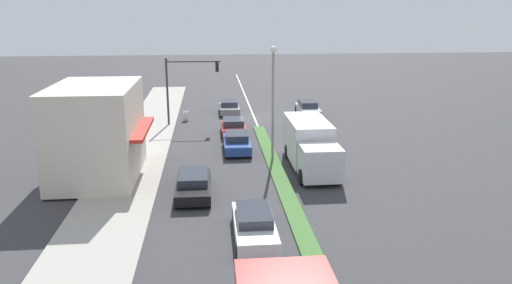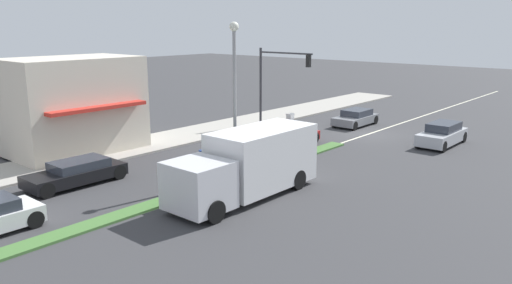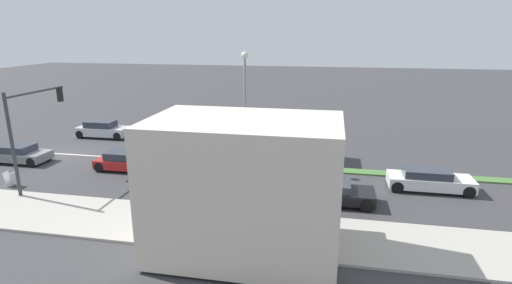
{
  "view_description": "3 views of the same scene",
  "coord_description": "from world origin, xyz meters",
  "px_view_note": "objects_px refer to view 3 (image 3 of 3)",
  "views": [
    {
      "loc": [
        3.99,
        44.57,
        9.85
      ],
      "look_at": [
        1.15,
        14.12,
        1.51
      ],
      "focal_mm": 35.0,
      "sensor_mm": 36.0,
      "label": 1
    },
    {
      "loc": [
        -16.03,
        30.45,
        7.33
      ],
      "look_at": [
        -0.92,
        12.96,
        1.88
      ],
      "focal_mm": 35.0,
      "sensor_mm": 36.0,
      "label": 2
    },
    {
      "loc": [
        24.78,
        18.96,
        8.66
      ],
      "look_at": [
        -1.54,
        13.86,
        1.24
      ],
      "focal_mm": 28.0,
      "sensor_mm": 36.0,
      "label": 3
    }
  ],
  "objects_px": {
    "sedan_silver": "(103,129)",
    "suv_black": "(329,192)",
    "traffic_signal_main": "(29,122)",
    "street_lamp": "(245,95)",
    "warning_aframe_sign": "(10,179)",
    "delivery_truck": "(272,137)",
    "pedestrian": "(185,221)",
    "hatchback_red": "(127,161)",
    "van_white": "(429,180)",
    "suv_grey": "(19,154)",
    "coupe_blue": "(198,165)"
  },
  "relations": [
    {
      "from": "sedan_silver",
      "to": "suv_black",
      "type": "height_order",
      "value": "sedan_silver"
    },
    {
      "from": "traffic_signal_main",
      "to": "street_lamp",
      "type": "height_order",
      "value": "street_lamp"
    },
    {
      "from": "warning_aframe_sign",
      "to": "delivery_truck",
      "type": "height_order",
      "value": "delivery_truck"
    },
    {
      "from": "pedestrian",
      "to": "hatchback_red",
      "type": "distance_m",
      "value": 10.84
    },
    {
      "from": "pedestrian",
      "to": "hatchback_red",
      "type": "relative_size",
      "value": 0.43
    },
    {
      "from": "sedan_silver",
      "to": "hatchback_red",
      "type": "distance_m",
      "value": 9.43
    },
    {
      "from": "traffic_signal_main",
      "to": "suv_black",
      "type": "distance_m",
      "value": 16.75
    },
    {
      "from": "pedestrian",
      "to": "sedan_silver",
      "type": "height_order",
      "value": "pedestrian"
    },
    {
      "from": "van_white",
      "to": "suv_grey",
      "type": "bearing_deg",
      "value": -90.0
    },
    {
      "from": "van_white",
      "to": "street_lamp",
      "type": "bearing_deg",
      "value": -101.21
    },
    {
      "from": "delivery_truck",
      "to": "street_lamp",
      "type": "bearing_deg",
      "value": -33.86
    },
    {
      "from": "street_lamp",
      "to": "warning_aframe_sign",
      "type": "xyz_separation_m",
      "value": [
        6.19,
        -12.63,
        -4.35
      ]
    },
    {
      "from": "traffic_signal_main",
      "to": "hatchback_red",
      "type": "distance_m",
      "value": 6.15
    },
    {
      "from": "street_lamp",
      "to": "van_white",
      "type": "height_order",
      "value": "street_lamp"
    },
    {
      "from": "street_lamp",
      "to": "suv_grey",
      "type": "distance_m",
      "value": 16.14
    },
    {
      "from": "traffic_signal_main",
      "to": "delivery_truck",
      "type": "height_order",
      "value": "traffic_signal_main"
    },
    {
      "from": "warning_aframe_sign",
      "to": "suv_grey",
      "type": "relative_size",
      "value": 0.21
    },
    {
      "from": "van_white",
      "to": "warning_aframe_sign",
      "type": "bearing_deg",
      "value": -80.45
    },
    {
      "from": "street_lamp",
      "to": "hatchback_red",
      "type": "xyz_separation_m",
      "value": [
        2.2,
        -7.41,
        -4.19
      ]
    },
    {
      "from": "street_lamp",
      "to": "suv_grey",
      "type": "relative_size",
      "value": 1.88
    },
    {
      "from": "pedestrian",
      "to": "suv_grey",
      "type": "bearing_deg",
      "value": -118.45
    },
    {
      "from": "pedestrian",
      "to": "suv_black",
      "type": "distance_m",
      "value": 7.99
    },
    {
      "from": "suv_black",
      "to": "coupe_blue",
      "type": "xyz_separation_m",
      "value": [
        -2.8,
        -8.14,
        0.05
      ]
    },
    {
      "from": "pedestrian",
      "to": "van_white",
      "type": "relative_size",
      "value": 0.37
    },
    {
      "from": "delivery_truck",
      "to": "coupe_blue",
      "type": "height_order",
      "value": "delivery_truck"
    },
    {
      "from": "traffic_signal_main",
      "to": "pedestrian",
      "type": "relative_size",
      "value": 3.32
    },
    {
      "from": "suv_black",
      "to": "warning_aframe_sign",
      "type": "bearing_deg",
      "value": -86.26
    },
    {
      "from": "delivery_truck",
      "to": "sedan_silver",
      "type": "distance_m",
      "value": 15.26
    },
    {
      "from": "delivery_truck",
      "to": "suv_black",
      "type": "height_order",
      "value": "delivery_truck"
    },
    {
      "from": "traffic_signal_main",
      "to": "sedan_silver",
      "type": "relative_size",
      "value": 1.29
    },
    {
      "from": "suv_grey",
      "to": "warning_aframe_sign",
      "type": "bearing_deg",
      "value": 35.11
    },
    {
      "from": "delivery_truck",
      "to": "suv_grey",
      "type": "height_order",
      "value": "delivery_truck"
    },
    {
      "from": "suv_black",
      "to": "coupe_blue",
      "type": "distance_m",
      "value": 8.61
    },
    {
      "from": "sedan_silver",
      "to": "pedestrian",
      "type": "bearing_deg",
      "value": 40.59
    },
    {
      "from": "warning_aframe_sign",
      "to": "sedan_silver",
      "type": "xyz_separation_m",
      "value": [
        -11.19,
        -0.88,
        0.25
      ]
    },
    {
      "from": "street_lamp",
      "to": "pedestrian",
      "type": "distance_m",
      "value": 11.06
    },
    {
      "from": "delivery_truck",
      "to": "traffic_signal_main",
      "type": "bearing_deg",
      "value": -55.87
    },
    {
      "from": "van_white",
      "to": "suv_grey",
      "type": "xyz_separation_m",
      "value": [
        0.0,
        -26.53,
        -0.02
      ]
    },
    {
      "from": "sedan_silver",
      "to": "traffic_signal_main",
      "type": "bearing_deg",
      "value": 13.64
    },
    {
      "from": "delivery_truck",
      "to": "suv_black",
      "type": "bearing_deg",
      "value": 29.62
    },
    {
      "from": "hatchback_red",
      "to": "sedan_silver",
      "type": "bearing_deg",
      "value": -139.77
    },
    {
      "from": "pedestrian",
      "to": "traffic_signal_main",
      "type": "bearing_deg",
      "value": -112.13
    },
    {
      "from": "traffic_signal_main",
      "to": "warning_aframe_sign",
      "type": "bearing_deg",
      "value": -87.93
    },
    {
      "from": "warning_aframe_sign",
      "to": "coupe_blue",
      "type": "bearing_deg",
      "value": 111.64
    },
    {
      "from": "sedan_silver",
      "to": "suv_black",
      "type": "relative_size",
      "value": 0.95
    },
    {
      "from": "street_lamp",
      "to": "suv_black",
      "type": "xyz_separation_m",
      "value": [
        5.0,
        5.57,
        -4.2
      ]
    },
    {
      "from": "van_white",
      "to": "coupe_blue",
      "type": "bearing_deg",
      "value": -90.0
    },
    {
      "from": "sedan_silver",
      "to": "suv_grey",
      "type": "distance_m",
      "value": 7.45
    },
    {
      "from": "coupe_blue",
      "to": "pedestrian",
      "type": "bearing_deg",
      "value": 15.37
    },
    {
      "from": "warning_aframe_sign",
      "to": "delivery_truck",
      "type": "distance_m",
      "value": 16.44
    }
  ]
}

